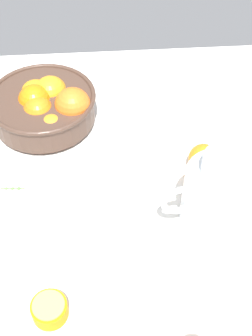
{
  "coord_description": "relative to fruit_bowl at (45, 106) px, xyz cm",
  "views": [
    {
      "loc": [
        -4.35,
        -64.33,
        80.34
      ],
      "look_at": [
        0.5,
        2.36,
        4.4
      ],
      "focal_mm": 49.17,
      "sensor_mm": 36.0,
      "label": 1
    }
  ],
  "objects": [
    {
      "name": "orange_half_0",
      "position": [
        2.9,
        -52.58,
        -1.17
      ],
      "size": [
        6.42,
        6.42,
        3.65
      ],
      "color": "orange",
      "rests_on": "cutting_board"
    },
    {
      "name": "loose_orange_0",
      "position": [
        36.32,
        -18.64,
        -1.78
      ],
      "size": [
        6.81,
        6.81,
        6.81
      ],
      "primitive_type": "sphere",
      "color": "orange",
      "rests_on": "ground_plane"
    },
    {
      "name": "ground_plane",
      "position": [
        18.04,
        -23.49,
        -6.68
      ],
      "size": [
        119.46,
        106.33,
        3.0
      ],
      "primitive_type": "cube",
      "color": "white"
    },
    {
      "name": "herb_sprig_0",
      "position": [
        -6.8,
        -21.61,
        -4.92
      ],
      "size": [
        5.61,
        1.0,
        0.86
      ],
      "color": "#567F41",
      "rests_on": "ground_plane"
    },
    {
      "name": "cutting_board",
      "position": [
        4.23,
        -52.79,
        -4.08
      ],
      "size": [
        35.03,
        25.63,
        2.21
      ],
      "primitive_type": "cube",
      "rotation": [
        0.0,
        0.0,
        -0.21
      ],
      "color": "beige",
      "rests_on": "ground_plane"
    },
    {
      "name": "juice_pitcher",
      "position": [
        35.59,
        -33.29,
        2.08
      ],
      "size": [
        18.2,
        13.53,
        20.26
      ],
      "color": "white",
      "rests_on": "ground_plane"
    },
    {
      "name": "fruit_bowl",
      "position": [
        0.0,
        0.0,
        0.0
      ],
      "size": [
        26.58,
        26.58,
        11.79
      ],
      "color": "#473328",
      "rests_on": "ground_plane"
    },
    {
      "name": "spoon",
      "position": [
        17.32,
        -8.55,
        -4.76
      ],
      "size": [
        6.65,
        17.55,
        1.0
      ],
      "color": "silver",
      "rests_on": "ground_plane"
    }
  ]
}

